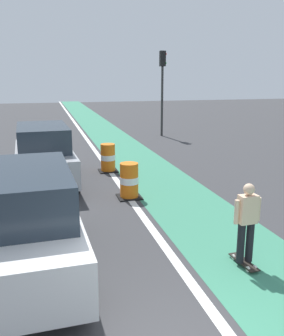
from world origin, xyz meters
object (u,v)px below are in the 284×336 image
(parked_suv_second, at_px, (44,155))
(parked_suv_nearest, at_px, (27,222))
(traffic_barrel_front, at_px, (129,181))
(skateboarder_on_lane, at_px, (247,222))
(traffic_barrel_mid, at_px, (108,158))
(traffic_light_corner, at_px, (162,78))

(parked_suv_second, bearing_deg, parked_suv_nearest, -93.32)
(parked_suv_second, distance_m, traffic_barrel_front, 3.36)
(skateboarder_on_lane, bearing_deg, parked_suv_nearest, 169.04)
(skateboarder_on_lane, height_order, parked_suv_nearest, parked_suv_nearest)
(skateboarder_on_lane, xyz_separation_m, parked_suv_nearest, (-4.10, 0.79, 0.12))
(traffic_barrel_mid, bearing_deg, skateboarder_on_lane, -80.68)
(parked_suv_nearest, distance_m, traffic_barrel_mid, 7.84)
(traffic_barrel_mid, distance_m, traffic_light_corner, 9.77)
(traffic_barrel_front, distance_m, traffic_barrel_mid, 3.40)
(traffic_barrel_front, height_order, traffic_light_corner, traffic_light_corner)
(parked_suv_nearest, xyz_separation_m, traffic_light_corner, (7.54, 15.31, 2.47))
(traffic_barrel_mid, xyz_separation_m, traffic_light_corner, (4.77, 7.99, 2.97))
(parked_suv_second, bearing_deg, traffic_barrel_mid, 26.23)
(skateboarder_on_lane, distance_m, traffic_barrel_mid, 8.23)
(skateboarder_on_lane, bearing_deg, traffic_barrel_front, 104.93)
(traffic_light_corner, bearing_deg, parked_suv_nearest, -116.22)
(skateboarder_on_lane, relative_size, parked_suv_second, 0.36)
(parked_suv_nearest, distance_m, parked_suv_second, 6.14)
(traffic_barrel_mid, bearing_deg, traffic_barrel_front, -88.75)
(skateboarder_on_lane, bearing_deg, traffic_barrel_mid, 99.32)
(parked_suv_second, xyz_separation_m, traffic_light_corner, (7.18, 9.18, 2.47))
(traffic_barrel_front, xyz_separation_m, traffic_barrel_mid, (-0.07, 3.39, 0.00))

